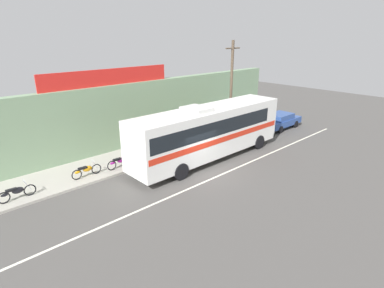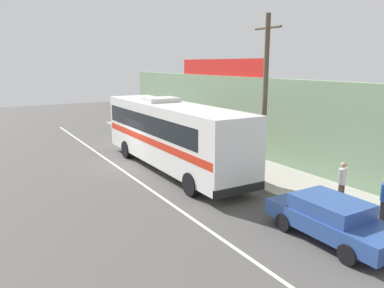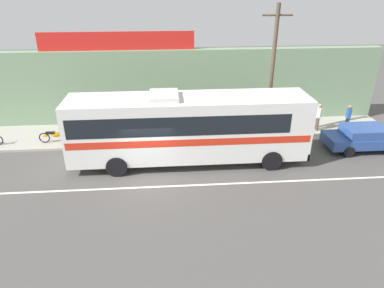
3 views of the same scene
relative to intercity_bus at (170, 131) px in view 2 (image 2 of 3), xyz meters
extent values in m
plane|color=#4F4C49|center=(-1.96, -1.58, -2.07)|extent=(70.00, 70.00, 0.00)
cube|color=#A8A399|center=(-1.96, 3.62, -2.00)|extent=(30.00, 3.60, 0.14)
cube|color=gray|center=(-1.96, 5.77, 0.33)|extent=(30.00, 0.70, 4.80)
cube|color=red|center=(-3.88, 5.77, 3.28)|extent=(9.46, 0.12, 1.10)
cube|color=silver|center=(-1.96, -2.38, -2.06)|extent=(30.00, 0.14, 0.01)
cube|color=white|center=(0.09, 0.00, -0.07)|extent=(12.03, 2.53, 3.10)
cube|color=black|center=(-0.40, 0.00, 0.48)|extent=(10.59, 2.55, 0.96)
cube|color=red|center=(0.09, 0.00, -0.37)|extent=(11.79, 2.55, 0.36)
cube|color=black|center=(6.07, 0.00, 0.38)|extent=(0.04, 2.28, 1.40)
cube|color=black|center=(6.06, 0.00, -1.44)|extent=(0.12, 2.53, 0.36)
cube|color=silver|center=(-1.12, 0.00, 1.60)|extent=(1.40, 1.77, 0.24)
cylinder|color=black|center=(4.18, 1.18, -1.55)|extent=(1.04, 0.32, 1.04)
cylinder|color=black|center=(4.18, -1.18, -1.55)|extent=(1.04, 0.32, 1.04)
cylinder|color=black|center=(-3.52, 1.18, -1.55)|extent=(1.04, 0.32, 1.04)
cylinder|color=black|center=(-3.52, -1.18, -1.55)|extent=(1.04, 0.32, 1.04)
cube|color=#2D4C93|center=(10.04, 0.65, -1.46)|extent=(4.37, 1.80, 0.56)
cube|color=#2D4C93|center=(9.94, 0.65, -0.94)|extent=(2.27, 1.62, 0.48)
cube|color=black|center=(10.78, 0.65, -0.97)|extent=(0.21, 1.52, 0.34)
cylinder|color=black|center=(11.30, 1.51, -1.76)|extent=(0.62, 0.20, 0.62)
cylinder|color=black|center=(11.30, -0.20, -1.76)|extent=(0.62, 0.20, 0.62)
cylinder|color=black|center=(8.77, 1.51, -1.76)|extent=(0.62, 0.20, 0.62)
cylinder|color=black|center=(8.77, -0.20, -1.76)|extent=(0.62, 0.20, 0.62)
cylinder|color=brown|center=(4.83, 2.23, 1.85)|extent=(0.22, 0.22, 7.55)
cylinder|color=brown|center=(4.83, 2.23, 5.02)|extent=(1.60, 0.10, 0.10)
torus|color=black|center=(-6.91, 2.68, -1.62)|extent=(0.62, 0.06, 0.62)
torus|color=black|center=(-8.12, 2.68, -1.62)|extent=(0.62, 0.06, 0.62)
cylinder|color=silver|center=(-6.99, 2.68, -1.32)|extent=(0.34, 0.04, 0.65)
cylinder|color=silver|center=(-7.09, 2.68, -1.00)|extent=(0.03, 0.56, 0.03)
ellipsoid|color=orange|center=(-7.45, 2.68, -1.44)|extent=(0.56, 0.22, 0.34)
cube|color=black|center=(-7.73, 2.68, -1.32)|extent=(0.52, 0.20, 0.10)
ellipsoid|color=orange|center=(-8.06, 2.68, -1.48)|extent=(0.36, 0.14, 0.16)
torus|color=black|center=(-4.74, 2.49, -1.62)|extent=(0.62, 0.06, 0.62)
torus|color=black|center=(-5.97, 2.49, -1.62)|extent=(0.62, 0.06, 0.62)
cylinder|color=silver|center=(-4.82, 2.49, -1.32)|extent=(0.34, 0.04, 0.65)
cylinder|color=silver|center=(-4.92, 2.49, -1.00)|extent=(0.03, 0.56, 0.03)
ellipsoid|color=#991E8C|center=(-5.30, 2.49, -1.44)|extent=(0.56, 0.22, 0.34)
cube|color=black|center=(-5.58, 2.49, -1.32)|extent=(0.52, 0.20, 0.10)
ellipsoid|color=#991E8C|center=(-5.91, 2.49, -1.48)|extent=(0.36, 0.14, 0.16)
torus|color=black|center=(-10.70, 2.55, -1.62)|extent=(0.62, 0.06, 0.62)
torus|color=black|center=(-11.92, 2.55, -1.62)|extent=(0.62, 0.06, 0.62)
cylinder|color=silver|center=(-10.78, 2.55, -1.32)|extent=(0.34, 0.04, 0.65)
cylinder|color=silver|center=(-10.88, 2.55, -1.00)|extent=(0.03, 0.56, 0.03)
ellipsoid|color=black|center=(-11.25, 2.55, -1.44)|extent=(0.56, 0.22, 0.34)
cube|color=black|center=(-11.53, 2.55, -1.32)|extent=(0.52, 0.20, 0.10)
ellipsoid|color=black|center=(-11.86, 2.55, -1.48)|extent=(0.36, 0.14, 0.16)
cylinder|color=brown|center=(8.38, 3.31, -1.51)|extent=(0.13, 0.13, 0.84)
cylinder|color=brown|center=(8.38, 3.13, -1.51)|extent=(0.13, 0.13, 0.84)
cylinder|color=white|center=(8.38, 3.22, -0.77)|extent=(0.30, 0.30, 0.63)
sphere|color=tan|center=(8.38, 3.22, -0.31)|extent=(0.23, 0.23, 0.23)
cylinder|color=white|center=(8.38, 3.42, -0.74)|extent=(0.08, 0.08, 0.58)
cylinder|color=white|center=(8.38, 3.02, -0.74)|extent=(0.08, 0.08, 0.58)
cylinder|color=black|center=(10.24, 3.17, -1.53)|extent=(0.13, 0.13, 0.80)
cylinder|color=black|center=(10.24, 2.99, -1.53)|extent=(0.13, 0.13, 0.80)
cylinder|color=#23519E|center=(10.24, 2.88, -0.80)|extent=(0.08, 0.08, 0.55)
camera|label=1|loc=(-14.33, -13.76, 6.07)|focal=29.01mm
camera|label=2|loc=(17.33, -8.89, 3.55)|focal=34.72mm
camera|label=3|loc=(-1.03, -16.11, 6.74)|focal=32.29mm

